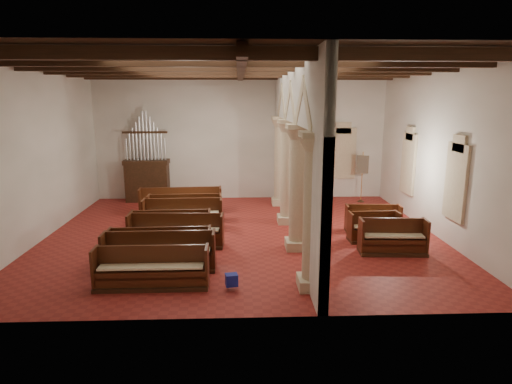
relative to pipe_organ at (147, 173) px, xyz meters
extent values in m
plane|color=maroon|center=(4.50, -5.50, -1.37)|extent=(14.00, 14.00, 0.00)
plane|color=#342311|center=(4.50, -5.50, 4.63)|extent=(14.00, 14.00, 0.00)
cube|color=white|center=(4.50, 0.50, 1.63)|extent=(14.00, 0.02, 6.00)
cube|color=white|center=(4.50, -11.50, 1.63)|extent=(14.00, 0.02, 6.00)
cube|color=white|center=(-2.50, -5.50, 1.63)|extent=(0.02, 12.00, 6.00)
cube|color=white|center=(11.50, -5.50, 1.63)|extent=(0.02, 12.00, 6.00)
cube|color=beige|center=(6.30, -10.00, -1.22)|extent=(0.75, 0.75, 0.30)
cylinder|color=beige|center=(6.30, -10.00, 0.58)|extent=(0.56, 0.56, 3.30)
cube|color=beige|center=(6.30, -7.00, -1.22)|extent=(0.75, 0.75, 0.30)
cylinder|color=beige|center=(6.30, -7.00, 0.58)|extent=(0.56, 0.56, 3.30)
cube|color=beige|center=(6.30, -4.00, -1.22)|extent=(0.75, 0.75, 0.30)
cylinder|color=beige|center=(6.30, -4.00, 0.58)|extent=(0.56, 0.56, 3.30)
cube|color=beige|center=(6.30, -1.00, -1.22)|extent=(0.75, 0.75, 0.30)
cylinder|color=beige|center=(6.30, -1.00, 0.58)|extent=(0.56, 0.56, 3.30)
cube|color=white|center=(6.30, -5.50, 3.66)|extent=(0.25, 11.90, 1.93)
cube|color=#306D5B|center=(11.48, -7.00, 0.83)|extent=(0.03, 1.00, 2.20)
cube|color=#306D5B|center=(11.48, -3.00, 0.83)|extent=(0.03, 1.00, 2.20)
cube|color=#306D5B|center=(9.50, 0.48, 0.83)|extent=(1.00, 0.03, 2.20)
cube|color=#3C2013|center=(0.00, 0.00, -0.47)|extent=(2.00, 0.80, 1.80)
cube|color=#3C2013|center=(0.00, 0.00, 0.53)|extent=(2.10, 0.85, 0.20)
cube|color=#3C2813|center=(0.52, -0.04, -1.32)|extent=(0.53, 0.53, 0.09)
cube|color=#3C2813|center=(0.52, -0.04, -0.85)|extent=(0.26, 0.26, 1.04)
cube|color=#3C2813|center=(0.52, -0.12, -0.28)|extent=(0.56, 0.49, 0.18)
cube|color=maroon|center=(8.00, 0.42, -0.22)|extent=(1.60, 0.06, 2.10)
cylinder|color=gold|center=(8.00, 0.40, 0.88)|extent=(1.80, 0.04, 0.04)
cone|color=#3C2013|center=(10.23, -0.60, -1.31)|extent=(0.36, 0.36, 0.12)
cylinder|color=gold|center=(10.23, -0.60, -0.17)|extent=(0.04, 0.04, 2.41)
cylinder|color=gold|center=(10.23, -0.60, 0.94)|extent=(0.19, 0.69, 0.03)
cube|color=#221855|center=(10.23, -0.62, 0.44)|extent=(0.54, 0.14, 0.85)
cube|color=navy|center=(4.19, -10.00, -1.11)|extent=(0.36, 0.31, 0.31)
cube|color=navy|center=(2.92, -8.15, -1.09)|extent=(0.37, 0.30, 0.36)
cube|color=navy|center=(3.56, -6.73, -1.12)|extent=(0.38, 0.35, 0.31)
cylinder|color=white|center=(3.14, -9.52, -1.21)|extent=(0.89, 0.35, 0.09)
cylinder|color=white|center=(2.04, -8.61, -1.21)|extent=(1.08, 0.44, 0.11)
cube|color=#3C2013|center=(2.11, -9.79, -1.32)|extent=(2.96, 0.75, 0.10)
cube|color=#461C0F|center=(2.11, -9.84, -1.03)|extent=(2.81, 0.43, 0.47)
cube|color=#461C0F|center=(2.11, -9.60, -0.77)|extent=(2.80, 0.09, 0.99)
cube|color=#461C0F|center=(0.67, -9.77, -0.77)|extent=(0.08, 0.62, 0.99)
cube|color=#461C0F|center=(3.55, -9.77, -0.77)|extent=(0.08, 0.62, 0.99)
cube|color=#FAEAB8|center=(2.11, -9.84, -0.77)|extent=(2.69, 0.39, 0.05)
cube|color=#3C2013|center=(2.10, -8.64, -1.32)|extent=(3.21, 0.79, 0.11)
cube|color=#45250E|center=(2.10, -8.69, -1.02)|extent=(3.06, 0.47, 0.48)
cube|color=#45250E|center=(2.10, -8.45, -0.76)|extent=(3.05, 0.12, 1.01)
cube|color=#45250E|center=(0.53, -8.62, -0.76)|extent=(0.08, 0.64, 1.01)
cube|color=#45250E|center=(3.66, -8.62, -0.76)|extent=(0.08, 0.64, 1.01)
cube|color=#FAEAB8|center=(2.10, -8.69, -0.76)|extent=(2.93, 0.42, 0.05)
cube|color=#3C2013|center=(2.01, -8.04, -1.32)|extent=(3.07, 0.79, 0.10)
cube|color=#42200E|center=(2.01, -8.09, -1.04)|extent=(2.91, 0.48, 0.45)
cube|color=#42200E|center=(2.01, -7.86, -0.79)|extent=(2.90, 0.15, 0.96)
cube|color=#42200E|center=(0.52, -8.02, -0.79)|extent=(0.09, 0.61, 0.96)
cube|color=#42200E|center=(3.50, -8.02, -0.79)|extent=(0.09, 0.61, 0.96)
cube|color=#FAEAB8|center=(2.01, -8.09, -0.79)|extent=(2.80, 0.44, 0.05)
cube|color=#3C2013|center=(2.29, -6.65, -1.32)|extent=(3.17, 0.88, 0.11)
cube|color=#482A0F|center=(2.29, -6.70, -1.03)|extent=(3.01, 0.56, 0.48)
cube|color=#482A0F|center=(2.29, -6.46, -0.76)|extent=(2.99, 0.21, 1.00)
cube|color=#482A0F|center=(0.76, -6.63, -0.76)|extent=(0.10, 0.64, 1.00)
cube|color=#482A0F|center=(3.83, -6.63, -0.76)|extent=(0.10, 0.64, 1.00)
cube|color=#FAEAB8|center=(2.29, -6.70, -0.76)|extent=(2.89, 0.51, 0.05)
cube|color=#3C2013|center=(2.00, -5.87, -1.32)|extent=(2.80, 0.79, 0.10)
cube|color=#44260E|center=(2.00, -5.92, -1.05)|extent=(2.63, 0.49, 0.44)
cube|color=#44260E|center=(2.00, -5.69, -0.81)|extent=(2.62, 0.17, 0.93)
cube|color=#44260E|center=(0.65, -5.85, -0.81)|extent=(0.09, 0.59, 0.93)
cube|color=#44260E|center=(3.35, -5.85, -0.81)|extent=(0.09, 0.59, 0.93)
cube|color=#FAEAB8|center=(2.00, -5.92, -0.81)|extent=(2.53, 0.45, 0.05)
cube|color=#3C2013|center=(2.25, -4.60, -1.32)|extent=(3.01, 0.84, 0.11)
cube|color=#451B0E|center=(2.25, -4.65, -1.02)|extent=(2.85, 0.51, 0.49)
cube|color=#451B0E|center=(2.25, -4.40, -0.75)|extent=(2.84, 0.16, 1.03)
cube|color=#451B0E|center=(0.80, -4.57, -0.75)|extent=(0.09, 0.65, 1.03)
cube|color=#451B0E|center=(3.71, -4.57, -0.75)|extent=(0.09, 0.65, 1.03)
cube|color=#FAEAB8|center=(2.25, -4.65, -0.75)|extent=(2.73, 0.47, 0.05)
cube|color=#3C2013|center=(2.23, -3.67, -1.32)|extent=(2.95, 0.85, 0.10)
cube|color=#4A1F10|center=(2.23, -3.72, -1.03)|extent=(2.79, 0.53, 0.47)
cube|color=#4A1F10|center=(2.23, -3.48, -0.77)|extent=(2.78, 0.19, 0.99)
cube|color=#4A1F10|center=(0.80, -3.65, -0.77)|extent=(0.10, 0.63, 0.99)
cube|color=#4A1F10|center=(3.66, -3.65, -0.77)|extent=(0.10, 0.63, 0.99)
cube|color=#FAEAB8|center=(2.23, -3.72, -0.77)|extent=(2.68, 0.49, 0.05)
cube|color=#3C2013|center=(1.90, -2.49, -1.32)|extent=(3.50, 0.99, 0.11)
cube|color=#47270F|center=(1.90, -2.54, -1.02)|extent=(3.33, 0.66, 0.48)
cube|color=#47270F|center=(1.90, -2.30, -0.75)|extent=(3.31, 0.30, 1.02)
cube|color=#47270F|center=(0.21, -2.47, -0.75)|extent=(0.12, 0.65, 1.02)
cube|color=#47270F|center=(3.60, -2.47, -0.75)|extent=(0.12, 0.65, 1.02)
cube|color=#FAEAB8|center=(1.90, -2.54, -0.75)|extent=(3.20, 0.60, 0.05)
cube|color=#3C2013|center=(9.28, -7.57, -1.32)|extent=(2.14, 0.88, 0.11)
cube|color=#421E0E|center=(9.28, -7.62, -1.02)|extent=(1.97, 0.55, 0.48)
cube|color=#421E0E|center=(9.28, -7.37, -0.76)|extent=(1.94, 0.20, 1.02)
cube|color=#421E0E|center=(8.27, -7.55, -0.76)|extent=(0.12, 0.65, 1.02)
cube|color=#421E0E|center=(10.29, -7.55, -0.76)|extent=(0.12, 0.65, 1.02)
cube|color=#FAEAB8|center=(9.28, -7.62, -0.76)|extent=(1.89, 0.51, 0.05)
cube|color=#3C2013|center=(9.05, -6.34, -1.32)|extent=(1.74, 0.75, 0.10)
cube|color=#462B0F|center=(9.05, -6.39, -1.05)|extent=(1.58, 0.45, 0.44)
cube|color=#462B0F|center=(9.05, -6.17, -0.81)|extent=(1.57, 0.13, 0.93)
cube|color=#462B0F|center=(8.23, -6.32, -0.81)|extent=(0.09, 0.59, 0.93)
cube|color=#462B0F|center=(9.88, -6.32, -0.81)|extent=(0.09, 0.59, 0.93)
cube|color=#FAEAB8|center=(9.05, -6.39, -0.81)|extent=(1.52, 0.41, 0.05)
cube|color=#3C2013|center=(9.35, -5.29, -1.32)|extent=(2.04, 0.81, 0.10)
cube|color=#461B0F|center=(9.35, -5.33, -1.06)|extent=(1.87, 0.51, 0.43)
cube|color=#461B0F|center=(9.35, -5.11, -0.82)|extent=(1.85, 0.19, 0.91)
cube|color=#461B0F|center=(8.39, -5.27, -0.82)|extent=(0.11, 0.58, 0.91)
cube|color=#461B0F|center=(10.32, -5.27, -0.82)|extent=(0.11, 0.58, 0.91)
cube|color=#FAEAB8|center=(9.35, -5.33, -0.82)|extent=(1.79, 0.47, 0.05)
camera|label=1|loc=(4.43, -20.34, 3.48)|focal=30.00mm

